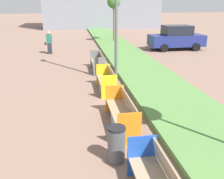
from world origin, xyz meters
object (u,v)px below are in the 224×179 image
bench_orange_frame (122,115)px  bench_yellow_frame (107,83)px  pedestrian_walking (49,43)px  litter_bin (116,144)px  bench_grey_frame (98,64)px  parked_car_distant (176,38)px  sapling_tree_far (114,2)px

bench_orange_frame → bench_yellow_frame: 3.37m
pedestrian_walking → bench_orange_frame: bearing=-76.4°
litter_bin → bench_yellow_frame: bearing=84.7°
bench_grey_frame → parked_car_distant: (6.70, 5.68, 0.55)m
bench_orange_frame → bench_yellow_frame: same height
bench_yellow_frame → bench_orange_frame: bearing=-89.9°
bench_yellow_frame → pedestrian_walking: pedestrian_walking is taller
sapling_tree_far → parked_car_distant: size_ratio=0.97×
parked_car_distant → sapling_tree_far: bearing=132.5°
bench_grey_frame → litter_bin: size_ratio=2.33×
bench_yellow_frame → parked_car_distant: bearing=53.7°
bench_grey_frame → parked_car_distant: 8.81m
bench_grey_frame → bench_orange_frame: bearing=-90.0°
sapling_tree_far → pedestrian_walking: sapling_tree_far is taller
litter_bin → bench_orange_frame: bearing=74.5°
bench_orange_frame → litter_bin: bench_orange_frame is taller
bench_grey_frame → parked_car_distant: size_ratio=0.48×
sapling_tree_far → parked_car_distant: sapling_tree_far is taller
sapling_tree_far → bench_grey_frame: bearing=-103.8°
bench_yellow_frame → litter_bin: 5.14m
bench_orange_frame → parked_car_distant: 14.19m
litter_bin → sapling_tree_far: 19.18m
bench_grey_frame → pedestrian_walking: pedestrian_walking is taller
bench_orange_frame → pedestrian_walking: pedestrian_walking is taller
litter_bin → parked_car_distant: parked_car_distant is taller
bench_grey_frame → litter_bin: bench_grey_frame is taller
pedestrian_walking → parked_car_distant: (9.65, 0.27, 0.11)m
bench_orange_frame → parked_car_distant: bearing=61.8°
bench_orange_frame → bench_grey_frame: same height
pedestrian_walking → parked_car_distant: parked_car_distant is taller
bench_orange_frame → litter_bin: size_ratio=2.64×
bench_yellow_frame → parked_car_distant: 11.34m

